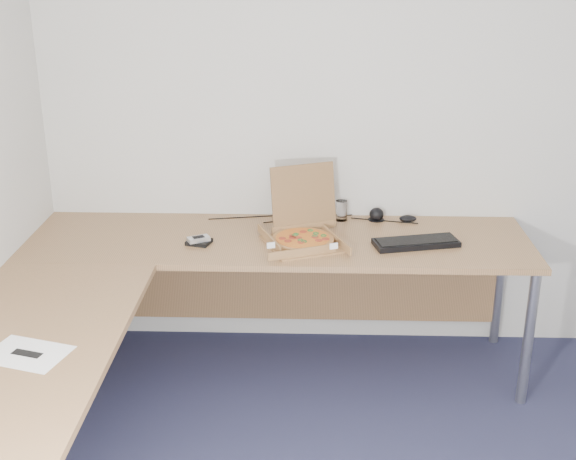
{
  "coord_description": "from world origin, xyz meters",
  "views": [
    {
      "loc": [
        -0.34,
        -2.09,
        2.11
      ],
      "look_at": [
        -0.45,
        1.28,
        0.82
      ],
      "focal_mm": 46.94,
      "sensor_mm": 36.0,
      "label": 1
    }
  ],
  "objects_px": {
    "desk": "(203,278)",
    "pizza_box": "(303,235)",
    "wallet": "(199,242)",
    "drinking_glass": "(341,211)",
    "keyboard": "(416,243)"
  },
  "relations": [
    {
      "from": "pizza_box",
      "to": "drinking_glass",
      "type": "xyz_separation_m",
      "value": [
        0.2,
        0.33,
        0.01
      ]
    },
    {
      "from": "wallet",
      "to": "drinking_glass",
      "type": "bearing_deg",
      "value": 43.15
    },
    {
      "from": "desk",
      "to": "wallet",
      "type": "xyz_separation_m",
      "value": [
        -0.06,
        0.34,
        0.04
      ]
    },
    {
      "from": "pizza_box",
      "to": "keyboard",
      "type": "xyz_separation_m",
      "value": [
        0.55,
        -0.01,
        -0.03
      ]
    },
    {
      "from": "desk",
      "to": "pizza_box",
      "type": "height_order",
      "value": "pizza_box"
    },
    {
      "from": "keyboard",
      "to": "wallet",
      "type": "bearing_deg",
      "value": 167.63
    },
    {
      "from": "keyboard",
      "to": "wallet",
      "type": "height_order",
      "value": "keyboard"
    },
    {
      "from": "wallet",
      "to": "pizza_box",
      "type": "bearing_deg",
      "value": 19.0
    },
    {
      "from": "drinking_glass",
      "to": "wallet",
      "type": "bearing_deg",
      "value": -153.06
    },
    {
      "from": "pizza_box",
      "to": "drinking_glass",
      "type": "distance_m",
      "value": 0.39
    },
    {
      "from": "desk",
      "to": "pizza_box",
      "type": "relative_size",
      "value": 6.35
    },
    {
      "from": "drinking_glass",
      "to": "wallet",
      "type": "height_order",
      "value": "drinking_glass"
    },
    {
      "from": "desk",
      "to": "wallet",
      "type": "distance_m",
      "value": 0.35
    },
    {
      "from": "desk",
      "to": "pizza_box",
      "type": "distance_m",
      "value": 0.58
    },
    {
      "from": "pizza_box",
      "to": "keyboard",
      "type": "distance_m",
      "value": 0.55
    }
  ]
}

